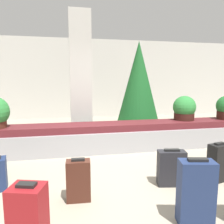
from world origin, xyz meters
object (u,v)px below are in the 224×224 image
(decorated_tree, at_px, (138,86))
(potted_plant_2, at_px, (184,109))
(suitcase_0, at_px, (218,162))
(suitcase_6, at_px, (28,214))
(traveler_1, at_px, (138,95))
(suitcase_1, at_px, (171,168))
(pillar, at_px, (80,77))
(suitcase_3, at_px, (78,180))
(suitcase_2, at_px, (196,192))

(decorated_tree, bearing_deg, potted_plant_2, -55.57)
(suitcase_0, distance_m, potted_plant_2, 2.08)
(suitcase_0, bearing_deg, suitcase_6, -175.65)
(traveler_1, bearing_deg, suitcase_6, -106.81)
(potted_plant_2, distance_m, traveler_1, 2.68)
(suitcase_1, xyz_separation_m, traveler_1, (0.97, 4.58, 0.77))
(suitcase_1, xyz_separation_m, suitcase_6, (-1.83, -0.80, 0.02))
(pillar, relative_size, decorated_tree, 1.23)
(potted_plant_2, bearing_deg, pillar, 159.11)
(suitcase_0, height_order, suitcase_3, suitcase_0)
(suitcase_1, bearing_deg, traveler_1, 88.30)
(pillar, bearing_deg, suitcase_3, -94.07)
(suitcase_0, distance_m, traveler_1, 4.66)
(suitcase_2, bearing_deg, potted_plant_2, 75.03)
(suitcase_0, relative_size, traveler_1, 0.35)
(suitcase_1, bearing_deg, suitcase_2, -89.82)
(suitcase_1, height_order, suitcase_2, suitcase_2)
(suitcase_0, xyz_separation_m, potted_plant_2, (0.50, 1.94, 0.57))
(pillar, xyz_separation_m, decorated_tree, (1.61, 0.23, -0.22))
(suitcase_1, bearing_deg, decorated_tree, 91.31)
(pillar, height_order, decorated_tree, pillar)
(suitcase_3, xyz_separation_m, decorated_tree, (1.82, 3.22, 1.12))
(pillar, distance_m, potted_plant_2, 2.67)
(suitcase_1, distance_m, suitcase_6, 2.00)
(traveler_1, relative_size, decorated_tree, 0.66)
(pillar, relative_size, suitcase_2, 4.43)
(pillar, distance_m, decorated_tree, 1.64)
(suitcase_2, distance_m, potted_plant_2, 3.17)
(potted_plant_2, bearing_deg, suitcase_6, -138.61)
(traveler_1, bearing_deg, pillar, -129.61)
(suitcase_1, bearing_deg, suitcase_0, 9.51)
(suitcase_2, xyz_separation_m, suitcase_6, (-1.68, 0.06, -0.07))
(suitcase_3, height_order, potted_plant_2, potted_plant_2)
(suitcase_2, relative_size, decorated_tree, 0.28)
(suitcase_0, bearing_deg, suitcase_1, 166.62)
(suitcase_1, xyz_separation_m, suitcase_3, (-1.34, -0.16, 0.01))
(traveler_1, xyz_separation_m, decorated_tree, (-0.49, -1.51, 0.36))
(suitcase_1, bearing_deg, potted_plant_2, 66.99)
(suitcase_0, distance_m, suitcase_1, 0.76)
(pillar, relative_size, traveler_1, 1.87)
(decorated_tree, bearing_deg, suitcase_3, -119.50)
(suitcase_2, height_order, traveler_1, traveler_1)
(suitcase_1, height_order, suitcase_3, suitcase_3)
(potted_plant_2, height_order, traveler_1, traveler_1)
(traveler_1, bearing_deg, suitcase_3, -105.30)
(suitcase_2, bearing_deg, suitcase_6, -170.03)
(suitcase_6, distance_m, decorated_tree, 4.64)
(pillar, bearing_deg, suitcase_2, -75.24)
(suitcase_6, bearing_deg, suitcase_1, 39.83)
(traveler_1, height_order, decorated_tree, decorated_tree)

